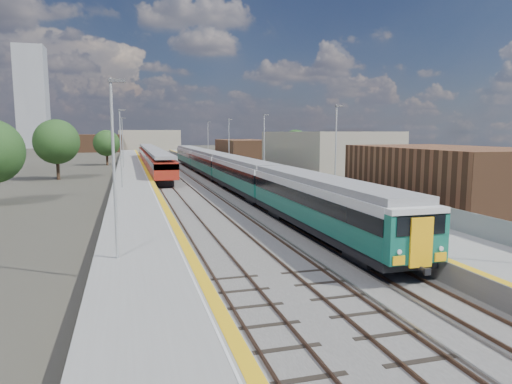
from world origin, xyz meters
name	(u,v)px	position (x,y,z in m)	size (l,w,h in m)	color
ground	(201,179)	(0.00, 50.00, 0.00)	(320.00, 320.00, 0.00)	#47443A
ballast_bed	(182,177)	(-2.25, 52.50, 0.03)	(10.50, 155.00, 0.06)	#565451
tracks	(185,176)	(-1.65, 54.18, 0.11)	(8.96, 160.00, 0.17)	#4C3323
platform_right	(234,172)	(5.28, 52.49, 0.54)	(4.70, 155.00, 8.52)	slate
platform_left	(132,175)	(-9.05, 52.49, 0.52)	(4.30, 155.00, 8.52)	slate
buildings	(97,118)	(-18.12, 138.60, 10.70)	(72.00, 185.50, 40.00)	brown
green_train	(223,167)	(1.50, 42.28, 2.16)	(2.78, 77.47, 3.06)	black
red_train	(152,157)	(-5.50, 67.61, 2.10)	(2.81, 57.05, 3.55)	black
tree_b	(57,142)	(-18.60, 54.05, 5.06)	(5.93, 5.93, 8.04)	#382619
tree_c	(107,143)	(-13.32, 80.37, 4.24)	(4.97, 4.97, 6.74)	#382619
tree_d	(296,143)	(20.52, 67.81, 4.28)	(5.02, 5.02, 6.80)	#382619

